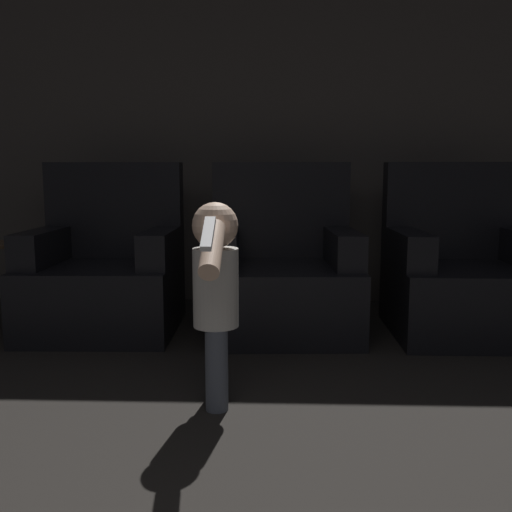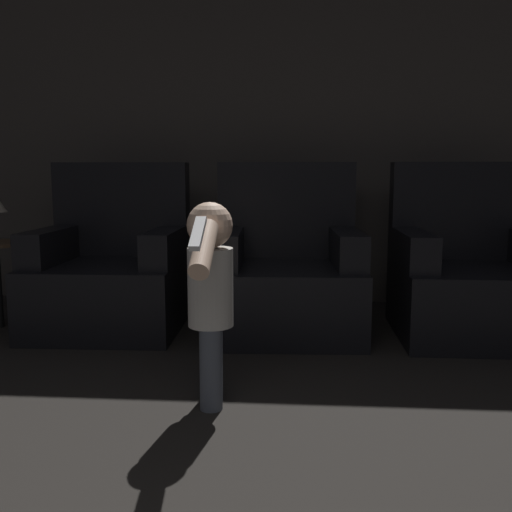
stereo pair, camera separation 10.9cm
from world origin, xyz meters
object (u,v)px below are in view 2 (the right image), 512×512
Objects in this scene: armchair_left at (112,273)px; armchair_middle at (287,275)px; person_toddler at (210,288)px; armchair_right at (470,277)px.

armchair_middle is (1.06, -0.00, 0.00)m from armchair_left.
armchair_left reaches higher than person_toddler.
armchair_right is at bearing -56.27° from person_toddler.
armchair_left is at bearing 177.25° from armchair_middle.
armchair_middle is at bearing -1.36° from armchair_left.
armchair_middle reaches higher than person_toddler.
armchair_right is (1.06, 0.00, 0.00)m from armchair_middle.
armchair_right is at bearing -2.74° from armchair_middle.
person_toddler is (-0.28, -1.15, 0.15)m from armchair_middle.
armchair_right is at bearing -1.36° from armchair_left.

